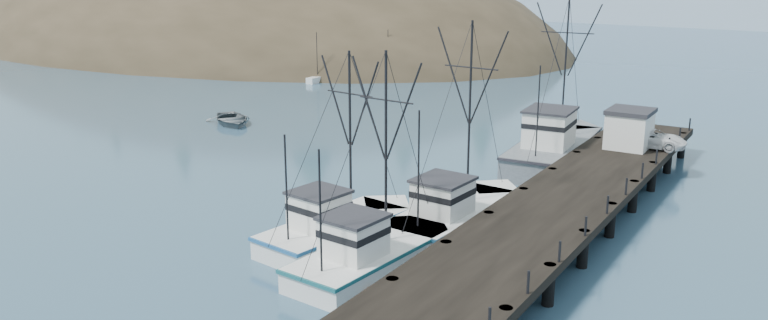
{
  "coord_description": "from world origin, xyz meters",
  "views": [
    {
      "loc": [
        26.56,
        -24.15,
        15.28
      ],
      "look_at": [
        2.03,
        15.48,
        2.5
      ],
      "focal_mm": 35.0,
      "sensor_mm": 36.0,
      "label": 1
    }
  ],
  "objects_px": {
    "pickup_truck": "(651,138)",
    "motorboat": "(232,124)",
    "trawler_mid": "(339,227)",
    "work_vessel": "(555,148)",
    "trawler_far": "(457,212)",
    "trawler_near": "(374,254)",
    "pier": "(566,201)",
    "pier_shed": "(629,128)"
  },
  "relations": [
    {
      "from": "pickup_truck",
      "to": "motorboat",
      "type": "distance_m",
      "value": 37.42
    },
    {
      "from": "pickup_truck",
      "to": "motorboat",
      "type": "bearing_deg",
      "value": 92.27
    },
    {
      "from": "trawler_mid",
      "to": "pickup_truck",
      "type": "relative_size",
      "value": 2.24
    },
    {
      "from": "work_vessel",
      "to": "trawler_far",
      "type": "bearing_deg",
      "value": -90.91
    },
    {
      "from": "trawler_near",
      "to": "motorboat",
      "type": "relative_size",
      "value": 1.9
    },
    {
      "from": "motorboat",
      "to": "trawler_near",
      "type": "bearing_deg",
      "value": -90.06
    },
    {
      "from": "trawler_near",
      "to": "trawler_far",
      "type": "xyz_separation_m",
      "value": [
        0.78,
        7.86,
        0.0
      ]
    },
    {
      "from": "trawler_mid",
      "to": "work_vessel",
      "type": "bearing_deg",
      "value": 77.9
    },
    {
      "from": "pier",
      "to": "work_vessel",
      "type": "xyz_separation_m",
      "value": [
        -5.24,
        13.22,
        -0.46
      ]
    },
    {
      "from": "trawler_far",
      "to": "pickup_truck",
      "type": "bearing_deg",
      "value": 67.44
    },
    {
      "from": "pier",
      "to": "pier_shed",
      "type": "xyz_separation_m",
      "value": [
        0.13,
        13.07,
        1.73
      ]
    },
    {
      "from": "pier",
      "to": "trawler_near",
      "type": "bearing_deg",
      "value": -120.3
    },
    {
      "from": "trawler_near",
      "to": "trawler_mid",
      "type": "xyz_separation_m",
      "value": [
        -3.64,
        2.19,
        -0.0
      ]
    },
    {
      "from": "work_vessel",
      "to": "pier",
      "type": "bearing_deg",
      "value": -68.37
    },
    {
      "from": "pier",
      "to": "motorboat",
      "type": "bearing_deg",
      "value": 163.46
    },
    {
      "from": "trawler_far",
      "to": "work_vessel",
      "type": "relative_size",
      "value": 0.8
    },
    {
      "from": "trawler_near",
      "to": "pier_shed",
      "type": "height_order",
      "value": "trawler_near"
    },
    {
      "from": "trawler_mid",
      "to": "work_vessel",
      "type": "height_order",
      "value": "work_vessel"
    },
    {
      "from": "trawler_mid",
      "to": "motorboat",
      "type": "distance_m",
      "value": 32.1
    },
    {
      "from": "pier_shed",
      "to": "pickup_truck",
      "type": "xyz_separation_m",
      "value": [
        1.37,
        0.89,
        -0.74
      ]
    },
    {
      "from": "trawler_mid",
      "to": "trawler_far",
      "type": "height_order",
      "value": "trawler_far"
    },
    {
      "from": "trawler_far",
      "to": "pickup_truck",
      "type": "distance_m",
      "value": 18.33
    },
    {
      "from": "trawler_mid",
      "to": "trawler_far",
      "type": "relative_size",
      "value": 0.9
    },
    {
      "from": "pier",
      "to": "trawler_far",
      "type": "height_order",
      "value": "trawler_far"
    },
    {
      "from": "pier",
      "to": "trawler_mid",
      "type": "height_order",
      "value": "trawler_mid"
    },
    {
      "from": "trawler_mid",
      "to": "trawler_far",
      "type": "bearing_deg",
      "value": 52.09
    },
    {
      "from": "trawler_near",
      "to": "pickup_truck",
      "type": "bearing_deg",
      "value": 72.53
    },
    {
      "from": "work_vessel",
      "to": "pier_shed",
      "type": "height_order",
      "value": "work_vessel"
    },
    {
      "from": "work_vessel",
      "to": "motorboat",
      "type": "distance_m",
      "value": 30.57
    },
    {
      "from": "trawler_near",
      "to": "trawler_mid",
      "type": "relative_size",
      "value": 1.03
    },
    {
      "from": "trawler_near",
      "to": "work_vessel",
      "type": "bearing_deg",
      "value": 87.54
    },
    {
      "from": "pickup_truck",
      "to": "work_vessel",
      "type": "bearing_deg",
      "value": 93.39
    },
    {
      "from": "work_vessel",
      "to": "trawler_near",
      "type": "bearing_deg",
      "value": -92.46
    },
    {
      "from": "trawler_near",
      "to": "work_vessel",
      "type": "distance_m",
      "value": 23.98
    },
    {
      "from": "trawler_far",
      "to": "pickup_truck",
      "type": "xyz_separation_m",
      "value": [
        7.0,
        16.84,
        1.86
      ]
    },
    {
      "from": "trawler_near",
      "to": "pickup_truck",
      "type": "height_order",
      "value": "trawler_near"
    },
    {
      "from": "trawler_mid",
      "to": "trawler_far",
      "type": "distance_m",
      "value": 7.18
    },
    {
      "from": "work_vessel",
      "to": "pickup_truck",
      "type": "relative_size",
      "value": 3.11
    },
    {
      "from": "work_vessel",
      "to": "motorboat",
      "type": "bearing_deg",
      "value": -175.06
    },
    {
      "from": "trawler_mid",
      "to": "pier_shed",
      "type": "bearing_deg",
      "value": 65.09
    },
    {
      "from": "trawler_far",
      "to": "work_vessel",
      "type": "distance_m",
      "value": 16.1
    },
    {
      "from": "pier",
      "to": "pickup_truck",
      "type": "xyz_separation_m",
      "value": [
        1.5,
        13.97,
        0.99
      ]
    }
  ]
}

